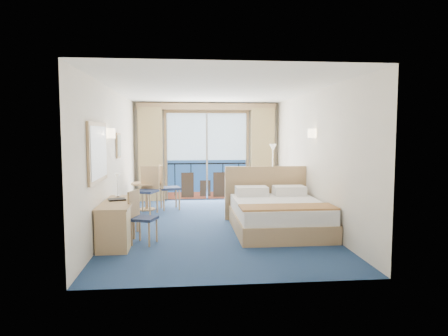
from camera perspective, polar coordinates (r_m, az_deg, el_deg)
floor at (r=8.20m, az=-1.24°, el=-8.06°), size 6.50×6.50×0.00m
room_walls at (r=7.98m, az=-1.26°, el=4.46°), size 4.04×6.54×2.72m
balcony_door at (r=11.22m, az=-2.49°, el=1.37°), size 2.36×0.03×2.52m
curtain_left at (r=11.09m, az=-10.44°, el=1.93°), size 0.65×0.22×2.55m
curtain_right at (r=11.25m, az=5.49°, el=2.04°), size 0.65×0.22×2.55m
pelmet at (r=11.10m, az=-2.45°, el=8.75°), size 3.80×0.25×0.18m
mirror at (r=6.62m, az=-17.56°, el=2.15°), size 0.05×1.25×0.95m
wall_print at (r=8.53m, az=-14.83°, el=3.14°), size 0.04×0.42×0.52m
sconce_left at (r=7.49m, az=-15.95°, el=4.79°), size 0.18×0.18×0.18m
sconce_right at (r=8.21m, az=12.50°, el=4.87°), size 0.18×0.18×0.18m
bed at (r=7.74m, az=7.64°, el=-6.47°), size 1.82×2.16×1.14m
nightstand at (r=9.26m, az=9.29°, el=-4.74°), size 0.45×0.43×0.59m
phone at (r=9.20m, az=9.11°, el=-2.71°), size 0.21×0.19×0.08m
armchair at (r=10.47m, az=5.30°, el=-3.28°), size 1.06×1.06×0.70m
floor_lamp at (r=10.54m, az=7.00°, el=1.37°), size 0.22×0.22×1.57m
desk at (r=6.66m, az=-15.40°, el=-7.88°), size 0.51×1.49×0.70m
desk_chair at (r=6.86m, az=-11.95°, el=-6.43°), size 0.50×0.49×0.90m
folder at (r=7.13m, az=-15.06°, el=-4.37°), size 0.34×0.29×0.03m
desk_lamp at (r=7.39m, az=-14.96°, el=-1.70°), size 0.11×0.11×0.42m
round_table at (r=9.82m, az=-11.00°, el=-3.00°), size 0.73×0.73×0.66m
table_chair_a at (r=9.78m, az=-8.27°, el=-2.36°), size 0.57×0.56×1.08m
table_chair_b at (r=9.43m, az=-10.84°, el=-2.65°), size 0.61×0.61×1.08m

